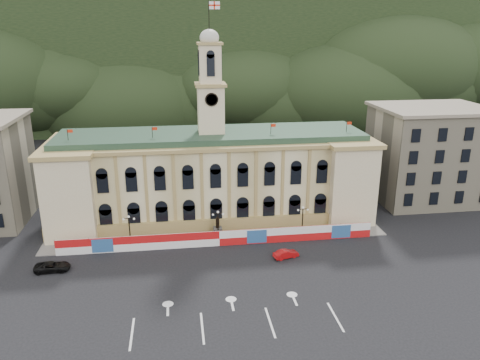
{
  "coord_description": "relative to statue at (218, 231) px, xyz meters",
  "views": [
    {
      "loc": [
        -5.94,
        -52.14,
        33.25
      ],
      "look_at": [
        3.71,
        18.0,
        9.86
      ],
      "focal_mm": 35.0,
      "sensor_mm": 36.0,
      "label": 1
    }
  ],
  "objects": [
    {
      "name": "red_sedan",
      "position": [
        9.54,
        -8.44,
        -0.54
      ],
      "size": [
        3.39,
        4.61,
        1.28
      ],
      "primitive_type": "imported",
      "rotation": [
        0.0,
        0.0,
        1.85
      ],
      "color": "#AC0C0E",
      "rests_on": "ground"
    },
    {
      "name": "hoarding_fence",
      "position": [
        0.06,
        -2.93,
        0.06
      ],
      "size": [
        50.0,
        0.44,
        2.5
      ],
      "color": "red",
      "rests_on": "ground"
    },
    {
      "name": "city_hall",
      "position": [
        0.0,
        9.63,
        6.66
      ],
      "size": [
        56.2,
        17.6,
        37.1
      ],
      "color": "beige",
      "rests_on": "ground"
    },
    {
      "name": "pavement",
      "position": [
        0.0,
        -0.25,
        -1.11
      ],
      "size": [
        56.0,
        5.5,
        0.16
      ],
      "primitive_type": "cube",
      "color": "slate",
      "rests_on": "ground"
    },
    {
      "name": "hill_ridge",
      "position": [
        0.03,
        103.99,
        18.3
      ],
      "size": [
        230.0,
        80.0,
        64.0
      ],
      "color": "black",
      "rests_on": "ground"
    },
    {
      "name": "ground",
      "position": [
        0.0,
        -18.0,
        -1.19
      ],
      "size": [
        260.0,
        260.0,
        0.0
      ],
      "primitive_type": "plane",
      "color": "black",
      "rests_on": "ground"
    },
    {
      "name": "statue",
      "position": [
        0.0,
        0.0,
        0.0
      ],
      "size": [
        1.4,
        1.4,
        3.72
      ],
      "color": "#595651",
      "rests_on": "ground"
    },
    {
      "name": "lamp_center",
      "position": [
        0.0,
        -1.0,
        1.89
      ],
      "size": [
        1.96,
        0.44,
        5.15
      ],
      "color": "black",
      "rests_on": "ground"
    },
    {
      "name": "lamp_right",
      "position": [
        14.0,
        -1.0,
        1.89
      ],
      "size": [
        1.96,
        0.44,
        5.15
      ],
      "color": "black",
      "rests_on": "ground"
    },
    {
      "name": "black_suv",
      "position": [
        -24.34,
        -7.81,
        -0.5
      ],
      "size": [
        2.52,
        5.04,
        1.37
      ],
      "primitive_type": "imported",
      "rotation": [
        0.0,
        0.0,
        1.6
      ],
      "color": "black",
      "rests_on": "ground"
    },
    {
      "name": "lamp_left",
      "position": [
        -14.0,
        -1.0,
        1.89
      ],
      "size": [
        1.96,
        0.44,
        5.15
      ],
      "color": "black",
      "rests_on": "ground"
    },
    {
      "name": "lane_markings",
      "position": [
        0.0,
        -23.0,
        -1.18
      ],
      "size": [
        26.0,
        10.0,
        0.02
      ],
      "primitive_type": null,
      "color": "white",
      "rests_on": "ground"
    },
    {
      "name": "side_building_right",
      "position": [
        43.0,
        12.93,
        8.14
      ],
      "size": [
        21.0,
        17.0,
        18.6
      ],
      "color": "#BFB393",
      "rests_on": "ground"
    }
  ]
}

